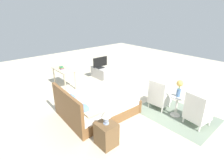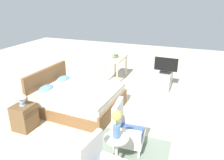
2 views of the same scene
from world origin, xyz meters
name	(u,v)px [view 1 (image 1 of 2)]	position (x,y,z in m)	size (l,w,h in m)	color
ground_plane	(116,101)	(0.00, 0.00, 0.00)	(16.00, 16.00, 0.00)	beige
floor_rug	(176,115)	(-1.76, -0.76, 0.00)	(2.10, 1.50, 0.01)	gray
bed	(97,104)	(-0.16, 0.92, 0.30)	(1.71, 2.06, 0.96)	brown
armchair_by_window_left	(197,112)	(-2.34, -0.70, 0.38)	(0.61, 0.61, 0.92)	white
armchair_by_window_right	(159,97)	(-1.18, -0.70, 0.38)	(0.58, 0.58, 0.92)	white
side_table	(177,104)	(-1.76, -0.72, 0.39)	(0.40, 0.40, 0.62)	beige
flower_vase	(179,87)	(-1.76, -0.72, 0.91)	(0.17, 0.17, 0.48)	#4C709E
nightstand	(106,134)	(-1.35, 1.53, 0.28)	(0.44, 0.41, 0.56)	brown
table_lamp	(106,115)	(-1.35, 1.53, 0.78)	(0.22, 0.22, 0.33)	#9EADC6
tv_stand	(101,73)	(2.06, -0.95, 0.23)	(0.96, 0.40, 0.47)	#B7B2AD
tv_flatscreen	(100,63)	(2.07, -0.95, 0.72)	(0.21, 0.70, 0.49)	black
vanity_desk	(64,72)	(2.21, 0.73, 0.64)	(1.04, 0.52, 0.75)	beige
book_stack	(61,68)	(2.27, 0.77, 0.79)	(0.24, 0.17, 0.09)	#66387A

